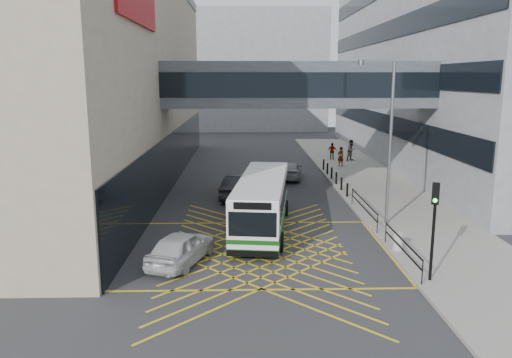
{
  "coord_description": "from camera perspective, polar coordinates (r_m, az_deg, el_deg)",
  "views": [
    {
      "loc": [
        -0.66,
        -22.28,
        7.93
      ],
      "look_at": [
        0.0,
        4.0,
        2.6
      ],
      "focal_mm": 35.0,
      "sensor_mm": 36.0,
      "label": 1
    }
  ],
  "objects": [
    {
      "name": "ground",
      "position": [
        23.66,
        0.24,
        -8.12
      ],
      "size": [
        120.0,
        120.0,
        0.0
      ],
      "primitive_type": "plane",
      "color": "#333335"
    },
    {
      "name": "bollards",
      "position": [
        38.62,
        8.9,
        0.39
      ],
      "size": [
        0.14,
        10.14,
        0.9
      ],
      "color": "black",
      "rests_on": "pavement"
    },
    {
      "name": "pavement",
      "position": [
        39.31,
        12.82,
        -0.35
      ],
      "size": [
        6.0,
        54.0,
        0.16
      ],
      "primitive_type": "cube",
      "color": "gray",
      "rests_on": "ground"
    },
    {
      "name": "building_whsmith",
      "position": [
        42.02,
        -26.25,
        10.39
      ],
      "size": [
        24.17,
        42.0,
        16.0
      ],
      "color": "tan",
      "rests_on": "ground"
    },
    {
      "name": "building_far",
      "position": [
        82.3,
        -2.42,
        12.19
      ],
      "size": [
        28.0,
        16.0,
        18.0
      ],
      "primitive_type": "cube",
      "color": "gray",
      "rests_on": "ground"
    },
    {
      "name": "pedestrian_b",
      "position": [
        48.75,
        10.85,
        3.25
      ],
      "size": [
        1.11,
        0.98,
        1.97
      ],
      "primitive_type": "imported",
      "rotation": [
        0.0,
        0.0,
        0.56
      ],
      "color": "gray",
      "rests_on": "pavement"
    },
    {
      "name": "street_lamp",
      "position": [
        27.26,
        14.75,
        5.16
      ],
      "size": [
        1.97,
        0.3,
        8.7
      ],
      "rotation": [
        0.0,
        0.0,
        -0.01
      ],
      "color": "slate",
      "rests_on": "pavement"
    },
    {
      "name": "car_dark",
      "position": [
        33.42,
        -1.81,
        -0.87
      ],
      "size": [
        3.09,
        5.43,
        1.6
      ],
      "primitive_type": "imported",
      "rotation": [
        0.0,
        0.0,
        2.92
      ],
      "color": "black",
      "rests_on": "ground"
    },
    {
      "name": "pedestrian_a",
      "position": [
        45.31,
        9.64,
        2.54
      ],
      "size": [
        0.84,
        0.75,
        1.75
      ],
      "primitive_type": "imported",
      "rotation": [
        0.0,
        0.0,
        3.6
      ],
      "color": "gray",
      "rests_on": "pavement"
    },
    {
      "name": "box_junction",
      "position": [
        23.66,
        0.24,
        -8.11
      ],
      "size": [
        12.0,
        9.0,
        0.01
      ],
      "color": "gold",
      "rests_on": "ground"
    },
    {
      "name": "kerb_railings",
      "position": [
        25.98,
        13.86,
        -4.63
      ],
      "size": [
        0.05,
        12.54,
        1.0
      ],
      "color": "black",
      "rests_on": "pavement"
    },
    {
      "name": "car_white",
      "position": [
        22.07,
        -8.55,
        -7.71
      ],
      "size": [
        3.3,
        4.97,
        1.46
      ],
      "primitive_type": "imported",
      "rotation": [
        0.0,
        0.0,
        2.81
      ],
      "color": "silver",
      "rests_on": "ground"
    },
    {
      "name": "pedestrian_c",
      "position": [
        49.17,
        8.71,
        3.17
      ],
      "size": [
        1.04,
        0.74,
        1.6
      ],
      "primitive_type": "imported",
      "rotation": [
        0.0,
        0.0,
        2.81
      ],
      "color": "gray",
      "rests_on": "pavement"
    },
    {
      "name": "traffic_light",
      "position": [
        20.19,
        19.69,
        -4.17
      ],
      "size": [
        0.33,
        0.47,
        3.94
      ],
      "rotation": [
        0.0,
        0.0,
        -0.43
      ],
      "color": "black",
      "rests_on": "pavement"
    },
    {
      "name": "bus",
      "position": [
        26.42,
        0.73,
        -2.59
      ],
      "size": [
        3.53,
        10.29,
        2.83
      ],
      "rotation": [
        0.0,
        0.0,
        -0.12
      ],
      "color": "white",
      "rests_on": "ground"
    },
    {
      "name": "litter_bin",
      "position": [
        24.01,
        15.9,
        -6.85
      ],
      "size": [
        0.47,
        0.47,
        0.81
      ],
      "primitive_type": "cylinder",
      "color": "#ADA89E",
      "rests_on": "pavement"
    },
    {
      "name": "car_silver",
      "position": [
        40.03,
        3.88,
        1.04
      ],
      "size": [
        2.49,
        4.78,
        1.42
      ],
      "primitive_type": "imported",
      "rotation": [
        0.0,
        0.0,
        3.01
      ],
      "color": "gray",
      "rests_on": "ground"
    },
    {
      "name": "skybridge",
      "position": [
        34.48,
        4.74,
        10.71
      ],
      "size": [
        20.0,
        4.1,
        3.0
      ],
      "color": "#474C51",
      "rests_on": "ground"
    }
  ]
}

